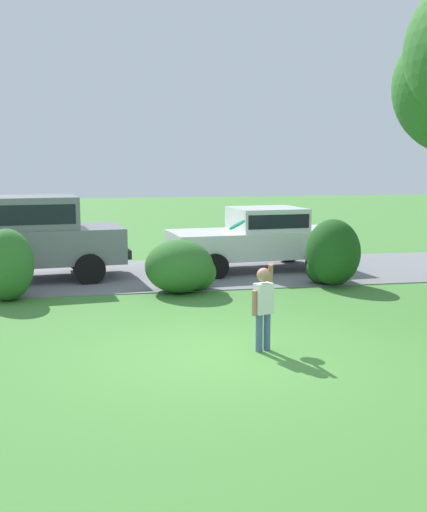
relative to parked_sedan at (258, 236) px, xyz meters
name	(u,v)px	position (x,y,z in m)	size (l,w,h in m)	color
ground_plane	(220,356)	(-2.41, -6.88, -0.85)	(80.00, 80.00, 0.00)	#478438
driveway_strip	(164,274)	(-2.41, -0.20, -0.84)	(28.00, 4.40, 0.02)	slate
shrub_near_tree	(7,265)	(-5.73, -2.50, -0.14)	(1.02, 1.14, 1.41)	#33702B
shrub_centre_left	(183,268)	(-2.26, -2.36, -0.33)	(1.52, 1.38, 1.10)	#33702B
shrub_centre	(331,255)	(1.06, -2.23, -0.17)	(1.17, 1.33, 1.46)	#1E511C
parked_sedan	(258,236)	(0.00, 0.00, 0.00)	(4.54, 2.39, 1.56)	white
parked_suv	(22,234)	(-5.64, -0.37, 0.23)	(4.87, 2.49, 1.92)	gray
child_thrower	(263,302)	(-1.74, -6.75, -0.13)	(0.39, 0.37, 1.29)	#4C608C
frisbee	(237,225)	(-1.85, -5.56, 0.86)	(0.30, 0.27, 0.22)	#1EB7B2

